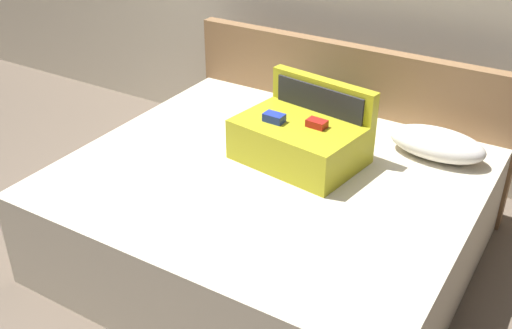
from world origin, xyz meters
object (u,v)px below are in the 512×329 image
Objects in this scene: hard_case_large at (301,137)px; pillow_center_head at (437,144)px; pillow_near_headboard at (322,106)px; bed at (269,214)px.

pillow_center_head is (0.56, 0.37, -0.05)m from hard_case_large.
pillow_near_headboard is 0.68m from pillow_center_head.
bed is 0.73m from pillow_near_headboard.
pillow_near_headboard is 1.04× the size of pillow_center_head.
pillow_center_head is (0.63, 0.56, 0.32)m from bed.
pillow_near_headboard is (-0.05, 0.66, 0.33)m from bed.
hard_case_large reaches higher than pillow_center_head.
hard_case_large is at bearing -76.67° from pillow_near_headboard.
bed is at bearing -138.60° from pillow_center_head.
pillow_near_headboard is (-0.11, 0.47, -0.05)m from hard_case_large.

